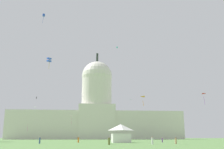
{
  "coord_description": "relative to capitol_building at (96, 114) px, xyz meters",
  "views": [
    {
      "loc": [
        -3.93,
        -24.47,
        1.62
      ],
      "look_at": [
        5.9,
        73.84,
        25.14
      ],
      "focal_mm": 42.26,
      "sensor_mm": 36.0,
      "label": 1
    }
  ],
  "objects": [
    {
      "name": "kite_blue_mid",
      "position": [
        -19.16,
        -135.9,
        3.4
      ],
      "size": [
        1.42,
        1.44,
        3.31
      ],
      "rotation": [
        0.0,
        0.0,
        0.64
      ],
      "color": "blue"
    },
    {
      "name": "person_white_deep_crowd",
      "position": [
        6.7,
        -148.02,
        -18.62
      ],
      "size": [
        0.56,
        0.56,
        1.76
      ],
      "rotation": [
        0.0,
        0.0,
        5.31
      ],
      "color": "silver",
      "rests_on": "ground_plane"
    },
    {
      "name": "kite_magenta_low",
      "position": [
        -41.43,
        -49.15,
        -11.41
      ],
      "size": [
        0.99,
        1.39,
        3.07
      ],
      "rotation": [
        0.0,
        0.0,
        1.76
      ],
      "color": "#D1339E"
    },
    {
      "name": "person_purple_back_right",
      "position": [
        15.42,
        -125.99,
        -18.73
      ],
      "size": [
        0.48,
        0.48,
        1.52
      ],
      "rotation": [
        0.0,
        0.0,
        0.72
      ],
      "color": "#703D93",
      "rests_on": "ground_plane"
    },
    {
      "name": "person_tan_edge_west",
      "position": [
        13.36,
        -144.65,
        -18.69
      ],
      "size": [
        0.65,
        0.65,
        1.63
      ],
      "rotation": [
        0.0,
        0.0,
        5.7
      ],
      "color": "tan",
      "rests_on": "ground_plane"
    },
    {
      "name": "kite_violet_mid",
      "position": [
        -10.56,
        -48.34,
        7.9
      ],
      "size": [
        0.83,
        1.61,
        2.63
      ],
      "rotation": [
        0.0,
        0.0,
        4.5
      ],
      "color": "purple"
    },
    {
      "name": "kite_blue_high",
      "position": [
        -25.33,
        -114.0,
        27.44
      ],
      "size": [
        1.05,
        1.07,
        3.94
      ],
      "rotation": [
        0.0,
        0.0,
        3.46
      ],
      "color": "blue"
    },
    {
      "name": "kite_pink_low",
      "position": [
        -15.79,
        -65.06,
        -7.5
      ],
      "size": [
        1.56,
        1.51,
        3.85
      ],
      "rotation": [
        0.0,
        0.0,
        0.75
      ],
      "color": "pink"
    },
    {
      "name": "event_tent",
      "position": [
        2.25,
        -127.29,
        -16.69
      ],
      "size": [
        5.68,
        6.31,
        5.47
      ],
      "rotation": [
        0.0,
        0.0,
        0.0
      ],
      "color": "white",
      "rests_on": "ground_plane"
    },
    {
      "name": "capitol_building",
      "position": [
        0.0,
        0.0,
        0.0
      ],
      "size": [
        132.83,
        25.13,
        69.13
      ],
      "color": "silver",
      "rests_on": "ground_plane"
    },
    {
      "name": "person_denim_back_left",
      "position": [
        -19.93,
        -138.69,
        -18.63
      ],
      "size": [
        0.47,
        0.47,
        1.72
      ],
      "rotation": [
        0.0,
        0.0,
        2.85
      ],
      "color": "#3D5684",
      "rests_on": "ground_plane"
    },
    {
      "name": "kite_orange_low",
      "position": [
        6.2,
        -143.88,
        -8.14
      ],
      "size": [
        1.57,
        1.5,
        2.3
      ],
      "rotation": [
        0.0,
        0.0,
        0.69
      ],
      "color": "orange"
    },
    {
      "name": "person_olive_edge_east",
      "position": [
        -3.4,
        -150.37,
        -18.69
      ],
      "size": [
        0.54,
        0.54,
        1.63
      ],
      "rotation": [
        0.0,
        0.0,
        1.42
      ],
      "color": "olive",
      "rests_on": "ground_plane"
    },
    {
      "name": "kite_white_low",
      "position": [
        -28.8,
        -101.43,
        -6.59
      ],
      "size": [
        1.18,
        0.88,
        2.35
      ],
      "rotation": [
        0.0,
        0.0,
        6.07
      ],
      "color": "white"
    },
    {
      "name": "kite_red_low",
      "position": [
        30.6,
        -124.64,
        -3.92
      ],
      "size": [
        1.37,
        1.3,
        3.84
      ],
      "rotation": [
        0.0,
        0.0,
        5.62
      ],
      "color": "red"
    },
    {
      "name": "kite_turquoise_high",
      "position": [
        9.76,
        -56.49,
        35.82
      ],
      "size": [
        0.77,
        0.77,
        0.76
      ],
      "rotation": [
        0.0,
        0.0,
        1.73
      ],
      "color": "teal"
    },
    {
      "name": "kite_black_mid",
      "position": [
        -39.45,
        -40.62,
        6.23
      ],
      "size": [
        0.49,
        0.45,
        1.49
      ],
      "rotation": [
        0.0,
        0.0,
        1.53
      ],
      "color": "black"
    },
    {
      "name": "person_orange_mid_right",
      "position": [
        -10.59,
        -124.61,
        -18.63
      ],
      "size": [
        0.65,
        0.65,
        1.76
      ],
      "rotation": [
        0.0,
        0.0,
        0.91
      ],
      "color": "orange",
      "rests_on": "ground_plane"
    },
    {
      "name": "kite_green_mid",
      "position": [
        22.48,
        -28.39,
        7.36
      ],
      "size": [
        1.71,
        0.93,
        0.16
      ],
      "rotation": [
        0.0,
        0.0,
        3.21
      ],
      "color": "green"
    }
  ]
}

